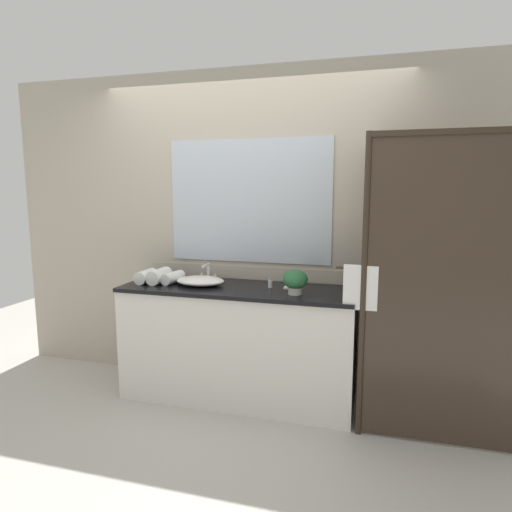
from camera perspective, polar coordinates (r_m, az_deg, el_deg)
ground_plane at (r=3.71m, az=-2.34°, el=-17.77°), size 8.00×8.00×0.00m
wall_back_with_mirror at (r=3.66m, az=-0.79°, el=3.29°), size 4.40×0.06×2.60m
vanity_cabinet at (r=3.54m, az=-2.34°, el=-11.15°), size 1.80×0.58×0.90m
shower_enclosure at (r=3.04m, az=19.95°, el=-3.66°), size 1.20×0.59×2.00m
sink_basin at (r=3.49m, az=-7.22°, el=-3.20°), size 0.38×0.29×0.07m
faucet at (r=3.64m, az=-6.20°, el=-2.46°), size 0.17×0.14×0.15m
potted_plant at (r=3.17m, az=5.08°, el=-3.14°), size 0.18×0.18×0.18m
soap_dish at (r=3.37m, az=4.48°, el=-3.96°), size 0.10×0.07×0.04m
amenity_bottle_conditioner at (r=3.38m, az=1.85°, el=-3.51°), size 0.03×0.03×0.07m
amenity_bottle_shampoo at (r=3.48m, az=4.33°, el=-3.21°), size 0.03×0.03×0.07m
rolled_towel_near_edge at (r=3.67m, az=-13.99°, el=-2.56°), size 0.11×0.21×0.10m
rolled_towel_middle at (r=3.63m, az=-12.35°, el=-2.53°), size 0.12×0.24×0.11m
rolled_towel_far_edge at (r=3.59m, az=-10.66°, el=-2.76°), size 0.13×0.23×0.09m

